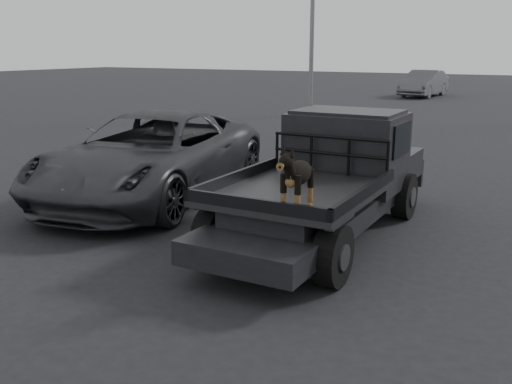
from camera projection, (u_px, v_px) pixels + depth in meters
The scene contains 7 objects.
ground at pixel (316, 274), 7.15m from camera, with size 120.00×120.00×0.00m, color black.
flatbed_ute at pixel (323, 206), 8.51m from camera, with size 2.00×5.40×0.92m, color black, non-canonical shape.
ute_cab at pixel (347, 138), 9.09m from camera, with size 1.72×1.30×0.88m, color black, non-canonical shape.
headache_rack at pixel (330, 155), 8.50m from camera, with size 1.80×0.08×0.55m, color black, non-canonical shape.
dog at pixel (297, 178), 6.57m from camera, with size 0.32×0.60×0.74m, color black, non-canonical shape.
parked_suv at pixel (152, 156), 10.68m from camera, with size 2.63×5.70×1.58m, color #313136.
distant_car_a at pixel (424, 83), 33.22m from camera, with size 1.60×4.60×1.52m, color #505055.
Camera 1 is at (2.57, -6.21, 2.75)m, focal length 40.00 mm.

